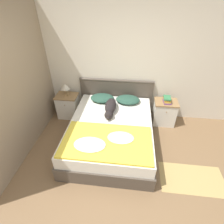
{
  "coord_description": "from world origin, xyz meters",
  "views": [
    {
      "loc": [
        0.22,
        -1.54,
        2.64
      ],
      "look_at": [
        -0.11,
        1.23,
        0.63
      ],
      "focal_mm": 28.0,
      "sensor_mm": 36.0,
      "label": 1
    }
  ],
  "objects_px": {
    "nightstand_right": "(164,112)",
    "table_lamp": "(65,87)",
    "pillow_left": "(102,98)",
    "book_stack": "(167,100)",
    "pillow_right": "(128,100)",
    "bed": "(111,133)",
    "nightstand_left": "(68,106)",
    "dog": "(110,107)"
  },
  "relations": [
    {
      "from": "pillow_left",
      "to": "pillow_right",
      "type": "distance_m",
      "value": 0.57
    },
    {
      "from": "nightstand_right",
      "to": "pillow_right",
      "type": "distance_m",
      "value": 0.9
    },
    {
      "from": "bed",
      "to": "table_lamp",
      "type": "distance_m",
      "value": 1.49
    },
    {
      "from": "pillow_left",
      "to": "table_lamp",
      "type": "distance_m",
      "value": 0.88
    },
    {
      "from": "bed",
      "to": "pillow_left",
      "type": "distance_m",
      "value": 0.88
    },
    {
      "from": "pillow_left",
      "to": "book_stack",
      "type": "distance_m",
      "value": 1.42
    },
    {
      "from": "nightstand_right",
      "to": "book_stack",
      "type": "xyz_separation_m",
      "value": [
        -0.0,
        -0.02,
        0.35
      ]
    },
    {
      "from": "bed",
      "to": "pillow_left",
      "type": "bearing_deg",
      "value": 110.65
    },
    {
      "from": "table_lamp",
      "to": "pillow_left",
      "type": "bearing_deg",
      "value": -2.86
    },
    {
      "from": "book_stack",
      "to": "pillow_right",
      "type": "bearing_deg",
      "value": -179.1
    },
    {
      "from": "bed",
      "to": "nightstand_left",
      "type": "bearing_deg",
      "value": 145.17
    },
    {
      "from": "nightstand_right",
      "to": "dog",
      "type": "height_order",
      "value": "dog"
    },
    {
      "from": "bed",
      "to": "pillow_left",
      "type": "height_order",
      "value": "pillow_left"
    },
    {
      "from": "nightstand_right",
      "to": "table_lamp",
      "type": "bearing_deg",
      "value": 179.67
    },
    {
      "from": "pillow_left",
      "to": "pillow_right",
      "type": "relative_size",
      "value": 1.0
    },
    {
      "from": "pillow_left",
      "to": "table_lamp",
      "type": "height_order",
      "value": "table_lamp"
    },
    {
      "from": "pillow_right",
      "to": "bed",
      "type": "bearing_deg",
      "value": -110.65
    },
    {
      "from": "bed",
      "to": "nightstand_left",
      "type": "distance_m",
      "value": 1.39
    },
    {
      "from": "dog",
      "to": "pillow_left",
      "type": "bearing_deg",
      "value": 120.43
    },
    {
      "from": "book_stack",
      "to": "nightstand_left",
      "type": "bearing_deg",
      "value": 179.6
    },
    {
      "from": "pillow_right",
      "to": "table_lamp",
      "type": "height_order",
      "value": "table_lamp"
    },
    {
      "from": "nightstand_right",
      "to": "dog",
      "type": "xyz_separation_m",
      "value": [
        -1.19,
        -0.43,
        0.33
      ]
    },
    {
      "from": "nightstand_left",
      "to": "bed",
      "type": "bearing_deg",
      "value": -34.83
    },
    {
      "from": "nightstand_right",
      "to": "pillow_right",
      "type": "height_order",
      "value": "pillow_right"
    },
    {
      "from": "table_lamp",
      "to": "pillow_right",
      "type": "bearing_deg",
      "value": -1.71
    },
    {
      "from": "nightstand_left",
      "to": "book_stack",
      "type": "height_order",
      "value": "book_stack"
    },
    {
      "from": "nightstand_left",
      "to": "nightstand_right",
      "type": "xyz_separation_m",
      "value": [
        2.28,
        0.0,
        0.0
      ]
    },
    {
      "from": "nightstand_right",
      "to": "book_stack",
      "type": "height_order",
      "value": "book_stack"
    },
    {
      "from": "pillow_right",
      "to": "pillow_left",
      "type": "bearing_deg",
      "value": 180.0
    },
    {
      "from": "pillow_right",
      "to": "book_stack",
      "type": "distance_m",
      "value": 0.85
    },
    {
      "from": "pillow_left",
      "to": "table_lamp",
      "type": "relative_size",
      "value": 1.85
    },
    {
      "from": "nightstand_left",
      "to": "pillow_left",
      "type": "bearing_deg",
      "value": -1.97
    },
    {
      "from": "bed",
      "to": "book_stack",
      "type": "relative_size",
      "value": 8.57
    },
    {
      "from": "nightstand_left",
      "to": "table_lamp",
      "type": "relative_size",
      "value": 2.04
    },
    {
      "from": "nightstand_right",
      "to": "book_stack",
      "type": "bearing_deg",
      "value": -103.89
    },
    {
      "from": "nightstand_right",
      "to": "table_lamp",
      "type": "height_order",
      "value": "table_lamp"
    },
    {
      "from": "nightstand_right",
      "to": "pillow_right",
      "type": "xyz_separation_m",
      "value": [
        -0.85,
        -0.03,
        0.3
      ]
    },
    {
      "from": "pillow_left",
      "to": "book_stack",
      "type": "height_order",
      "value": "book_stack"
    },
    {
      "from": "nightstand_right",
      "to": "pillow_left",
      "type": "distance_m",
      "value": 1.46
    },
    {
      "from": "bed",
      "to": "nightstand_left",
      "type": "relative_size",
      "value": 3.44
    },
    {
      "from": "dog",
      "to": "book_stack",
      "type": "xyz_separation_m",
      "value": [
        1.19,
        0.41,
        0.02
      ]
    },
    {
      "from": "nightstand_left",
      "to": "nightstand_right",
      "type": "distance_m",
      "value": 2.28
    }
  ]
}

